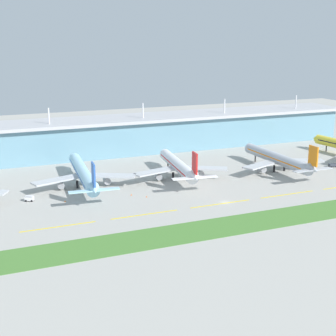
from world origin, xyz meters
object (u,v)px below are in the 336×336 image
object	(u,v)px
airliner_near_middle	(83,173)
airliner_center	(179,166)
safety_cone_left_wingtip	(65,201)
safety_cone_right_wingtip	(147,197)
airliner_far_middle	(278,159)
safety_cone_nose_front	(131,195)
pushback_tug	(333,165)
baggage_cart	(29,198)

from	to	relation	value
airliner_near_middle	airliner_center	bearing A→B (deg)	-4.84
airliner_center	safety_cone_left_wingtip	distance (m)	61.94
airliner_near_middle	safety_cone_left_wingtip	bearing A→B (deg)	-123.33
airliner_center	safety_cone_right_wingtip	world-z (taller)	airliner_center
safety_cone_right_wingtip	airliner_center	bearing A→B (deg)	41.74
airliner_far_middle	safety_cone_left_wingtip	distance (m)	114.59
safety_cone_left_wingtip	safety_cone_nose_front	xyz separation A→B (m)	(29.04, -2.32, 0.00)
pushback_tug	baggage_cart	xyz separation A→B (m)	(-160.62, 3.09, 0.16)
baggage_cart	pushback_tug	bearing A→B (deg)	-1.10
airliner_center	airliner_far_middle	bearing A→B (deg)	-7.16
airliner_center	pushback_tug	xyz separation A→B (m)	(86.98, -11.60, -5.35)
airliner_center	safety_cone_left_wingtip	bearing A→B (deg)	-165.74
airliner_far_middle	safety_cone_left_wingtip	xyz separation A→B (m)	(-114.12, -8.35, -6.10)
airliner_center	safety_cone_left_wingtip	world-z (taller)	airliner_center
airliner_center	safety_cone_right_wingtip	xyz separation A→B (m)	(-25.33, -22.61, -6.10)
baggage_cart	airliner_near_middle	bearing A→B (deg)	25.26
airliner_near_middle	safety_cone_left_wingtip	size ratio (longest dim) A/B	102.38
airliner_near_middle	airliner_center	xyz separation A→B (m)	(47.13, -3.99, -0.01)
safety_cone_left_wingtip	airliner_center	bearing A→B (deg)	14.26
safety_cone_left_wingtip	safety_cone_right_wingtip	bearing A→B (deg)	-12.19
pushback_tug	baggage_cart	distance (m)	160.65
airliner_center	safety_cone_nose_front	xyz separation A→B (m)	(-30.70, -17.49, -6.10)
pushback_tug	safety_cone_right_wingtip	distance (m)	112.86
airliner_center	airliner_far_middle	xyz separation A→B (m)	(54.38, -6.83, 0.00)
airliner_far_middle	baggage_cart	xyz separation A→B (m)	(-128.02, -1.69, -5.19)
baggage_cart	safety_cone_right_wingtip	world-z (taller)	baggage_cart
baggage_cart	safety_cone_left_wingtip	xyz separation A→B (m)	(13.90, -6.66, -0.91)
airliner_near_middle	safety_cone_right_wingtip	bearing A→B (deg)	-50.66
airliner_far_middle	pushback_tug	bearing A→B (deg)	-8.33
baggage_cart	safety_cone_left_wingtip	world-z (taller)	baggage_cart
airliner_center	baggage_cart	size ratio (longest dim) A/B	15.21
pushback_tug	baggage_cart	bearing A→B (deg)	178.90
airliner_near_middle	airliner_far_middle	xyz separation A→B (m)	(101.52, -10.82, -0.01)
pushback_tug	safety_cone_nose_front	bearing A→B (deg)	-177.13
airliner_center	safety_cone_left_wingtip	xyz separation A→B (m)	(-59.74, -15.18, -6.10)
airliner_near_middle	safety_cone_nose_front	xyz separation A→B (m)	(16.44, -21.48, -6.11)
safety_cone_left_wingtip	pushback_tug	bearing A→B (deg)	1.40
airliner_far_middle	pushback_tug	world-z (taller)	airliner_far_middle
safety_cone_nose_front	baggage_cart	bearing A→B (deg)	168.19
safety_cone_left_wingtip	safety_cone_nose_front	world-z (taller)	same
baggage_cart	safety_cone_nose_front	distance (m)	43.88
safety_cone_left_wingtip	safety_cone_right_wingtip	world-z (taller)	same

